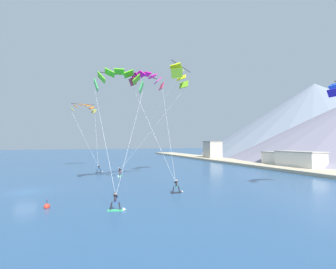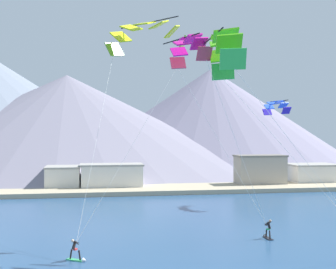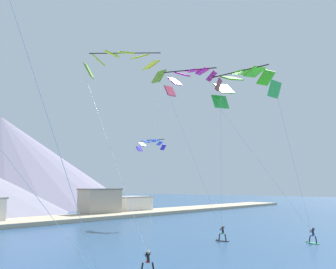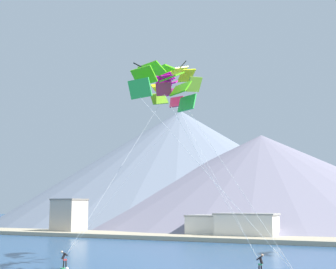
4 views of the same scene
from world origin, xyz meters
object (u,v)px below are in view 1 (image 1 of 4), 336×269
(kitesurfer_far_left, at_px, (100,170))
(parafoil_kite_near_lead, at_px, (179,74))
(parafoil_kite_far_left, at_px, (84,107))
(kitesurfer_near_lead, at_px, (119,174))
(race_marker_buoy, at_px, (47,206))
(parafoil_kite_mid_center, at_px, (147,79))
(kitesurfer_near_trail, at_px, (118,205))
(kitesurfer_mid_center, at_px, (178,188))
(parafoil_kite_near_trail, at_px, (119,79))

(kitesurfer_far_left, bearing_deg, parafoil_kite_near_lead, 43.00)
(parafoil_kite_near_lead, bearing_deg, parafoil_kite_far_left, -146.54)
(parafoil_kite_near_lead, distance_m, parafoil_kite_far_left, 28.75)
(parafoil_kite_near_lead, height_order, parafoil_kite_far_left, parafoil_kite_near_lead)
(kitesurfer_near_lead, height_order, race_marker_buoy, kitesurfer_near_lead)
(kitesurfer_far_left, bearing_deg, kitesurfer_near_lead, 22.83)
(kitesurfer_near_lead, height_order, kitesurfer_far_left, kitesurfer_near_lead)
(parafoil_kite_mid_center, bearing_deg, kitesurfer_near_trail, -27.36)
(kitesurfer_mid_center, bearing_deg, kitesurfer_near_trail, -60.00)
(kitesurfer_near_trail, bearing_deg, parafoil_kite_mid_center, 152.64)
(parafoil_kite_near_lead, bearing_deg, kitesurfer_far_left, -137.00)
(race_marker_buoy, bearing_deg, kitesurfer_near_trail, 61.66)
(kitesurfer_mid_center, xyz_separation_m, parafoil_kite_near_trail, (-5.92, -6.54, 15.07))
(parafoil_kite_near_lead, distance_m, parafoil_kite_near_trail, 12.69)
(parafoil_kite_near_lead, bearing_deg, parafoil_kite_mid_center, -67.59)
(kitesurfer_near_lead, xyz_separation_m, parafoil_kite_far_left, (-17.51, -6.23, 14.88))
(parafoil_kite_near_lead, relative_size, parafoil_kite_far_left, 1.26)
(kitesurfer_near_lead, height_order, parafoil_kite_near_trail, parafoil_kite_near_trail)
(parafoil_kite_far_left, height_order, race_marker_buoy, parafoil_kite_far_left)
(kitesurfer_near_lead, bearing_deg, kitesurfer_near_trail, -9.67)
(parafoil_kite_near_lead, distance_m, parafoil_kite_mid_center, 7.68)
(kitesurfer_mid_center, relative_size, parafoil_kite_mid_center, 0.11)
(parafoil_kite_near_trail, relative_size, parafoil_kite_far_left, 1.03)
(kitesurfer_near_lead, xyz_separation_m, parafoil_kite_near_lead, (6.29, 9.50, 18.43))
(kitesurfer_mid_center, bearing_deg, race_marker_buoy, -84.53)
(kitesurfer_far_left, distance_m, parafoil_kite_near_trail, 23.47)
(kitesurfer_near_lead, distance_m, parafoil_kite_mid_center, 18.57)
(kitesurfer_mid_center, relative_size, parafoil_kite_near_trail, 0.11)
(kitesurfer_near_lead, xyz_separation_m, kitesurfer_near_trail, (21.52, -3.67, 0.01))
(kitesurfer_far_left, xyz_separation_m, parafoil_kite_mid_center, (16.17, 5.77, 16.02))
(kitesurfer_mid_center, height_order, race_marker_buoy, kitesurfer_mid_center)
(parafoil_kite_mid_center, bearing_deg, parafoil_kite_near_trail, -69.62)
(kitesurfer_near_trail, xyz_separation_m, kitesurfer_mid_center, (-4.80, 8.32, 0.02))
(kitesurfer_near_lead, bearing_deg, kitesurfer_far_left, -157.17)
(kitesurfer_near_trail, distance_m, parafoil_kite_far_left, 41.84)
(parafoil_kite_mid_center, distance_m, race_marker_buoy, 22.61)
(kitesurfer_mid_center, height_order, kitesurfer_far_left, kitesurfer_mid_center)
(kitesurfer_near_trail, height_order, parafoil_kite_near_lead, parafoil_kite_near_lead)
(kitesurfer_far_left, bearing_deg, parafoil_kite_mid_center, 19.64)
(kitesurfer_near_trail, height_order, parafoil_kite_far_left, parafoil_kite_far_left)
(kitesurfer_near_lead, distance_m, parafoil_kite_near_trail, 18.66)
(kitesurfer_mid_center, xyz_separation_m, race_marker_buoy, (1.40, -14.63, -0.39))
(kitesurfer_near_lead, relative_size, kitesurfer_near_trail, 0.97)
(parafoil_kite_near_lead, relative_size, race_marker_buoy, 18.59)
(parafoil_kite_near_trail, bearing_deg, kitesurfer_near_trail, -9.41)
(race_marker_buoy, bearing_deg, parafoil_kite_near_trail, 132.15)
(parafoil_kite_near_lead, height_order, race_marker_buoy, parafoil_kite_near_lead)
(kitesurfer_mid_center, height_order, parafoil_kite_mid_center, parafoil_kite_mid_center)
(kitesurfer_mid_center, relative_size, parafoil_kite_far_left, 0.12)
(parafoil_kite_near_lead, distance_m, race_marker_buoy, 29.53)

